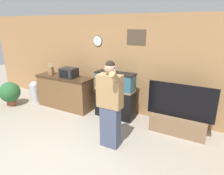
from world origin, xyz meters
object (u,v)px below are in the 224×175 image
object	(u,v)px
knife_block	(51,71)
tv_on_stand	(178,119)
trash_bin	(35,91)
microwave	(69,73)
aquarium_on_stand	(115,95)
counter_island	(65,92)
person_standing	(110,104)
potted_plant	(10,93)

from	to	relation	value
knife_block	tv_on_stand	distance (m)	3.71
tv_on_stand	trash_bin	xyz separation A→B (m)	(-4.35, -0.20, -0.00)
microwave	tv_on_stand	bearing A→B (deg)	1.93
aquarium_on_stand	tv_on_stand	xyz separation A→B (m)	(1.62, -0.06, -0.27)
knife_block	counter_island	bearing A→B (deg)	5.10
counter_island	tv_on_stand	xyz separation A→B (m)	(3.20, 0.09, -0.14)
knife_block	person_standing	world-z (taller)	person_standing
trash_bin	aquarium_on_stand	bearing A→B (deg)	5.34
counter_island	tv_on_stand	bearing A→B (deg)	1.63
knife_block	aquarium_on_stand	size ratio (longest dim) A/B	0.28
counter_island	trash_bin	distance (m)	1.17
potted_plant	trash_bin	xyz separation A→B (m)	(0.38, 0.59, -0.07)
microwave	tv_on_stand	world-z (taller)	microwave
counter_island	microwave	bearing A→B (deg)	-2.86
microwave	potted_plant	distance (m)	1.99
aquarium_on_stand	person_standing	distance (m)	1.36
tv_on_stand	potted_plant	distance (m)	4.80
microwave	trash_bin	bearing A→B (deg)	-175.98
tv_on_stand	trash_bin	size ratio (longest dim) A/B	2.20
counter_island	aquarium_on_stand	size ratio (longest dim) A/B	1.41
person_standing	potted_plant	distance (m)	3.70
aquarium_on_stand	tv_on_stand	distance (m)	1.65
knife_block	potted_plant	world-z (taller)	knife_block
knife_block	trash_bin	distance (m)	1.03
aquarium_on_stand	potted_plant	xyz separation A→B (m)	(-3.11, -0.84, -0.20)
counter_island	person_standing	world-z (taller)	person_standing
person_standing	tv_on_stand	bearing A→B (deg)	46.64
counter_island	aquarium_on_stand	world-z (taller)	aquarium_on_stand
tv_on_stand	potted_plant	xyz separation A→B (m)	(-4.74, -0.78, 0.07)
person_standing	microwave	bearing A→B (deg)	150.88
knife_block	aquarium_on_stand	xyz separation A→B (m)	(2.01, 0.19, -0.46)
person_standing	potted_plant	xyz separation A→B (m)	(-3.64, 0.38, -0.51)
person_standing	potted_plant	size ratio (longest dim) A/B	2.43
microwave	trash_bin	distance (m)	1.55
counter_island	tv_on_stand	distance (m)	3.20
person_standing	potted_plant	bearing A→B (deg)	174.12
microwave	aquarium_on_stand	bearing A→B (deg)	6.64
knife_block	potted_plant	distance (m)	1.44
potted_plant	microwave	bearing A→B (deg)	21.44
counter_island	microwave	distance (m)	0.63
aquarium_on_stand	potted_plant	bearing A→B (deg)	-164.84
microwave	aquarium_on_stand	xyz separation A→B (m)	(1.37, 0.16, -0.47)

